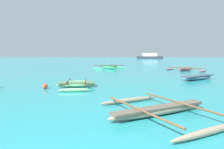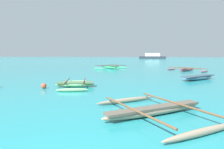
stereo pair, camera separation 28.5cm
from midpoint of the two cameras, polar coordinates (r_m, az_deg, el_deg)
The scene contains 7 objects.
moored_boat_0 at distance 12.96m, azimuth -10.78°, elevation -2.75°, with size 2.59×3.76×0.38m.
moored_boat_1 at distance 17.70m, azimuth 22.83°, elevation -0.69°, with size 3.39×3.07×0.35m.
moored_boat_2 at distance 7.22m, azimuth 12.45°, elevation -9.92°, with size 4.61×4.99×0.35m.
moored_boat_3 at distance 26.02m, azimuth 19.98°, elevation 1.39°, with size 4.60×4.43×0.40m.
moored_boat_4 at distance 27.83m, azimuth -1.08°, elevation 2.11°, with size 4.80×4.64×0.49m.
mooring_buoy_1 at distance 12.81m, azimuth -19.20°, elevation -3.13°, with size 0.33×0.33×0.33m.
distant_ferry at distance 80.89m, azimuth 10.62°, elevation 5.07°, with size 10.27×2.26×2.26m.
Camera 1 is at (0.70, -1.34, 2.13)m, focal length 32.00 mm.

